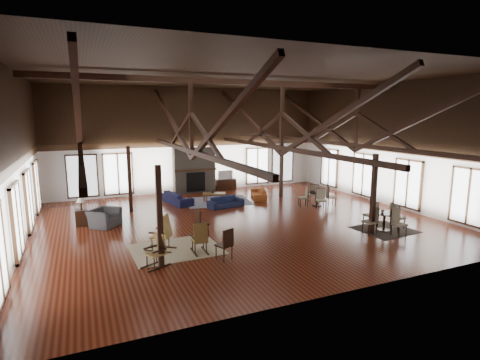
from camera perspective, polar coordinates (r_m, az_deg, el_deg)
name	(u,v)px	position (r m, az deg, el deg)	size (l,w,h in m)	color
floor	(239,221)	(15.99, -0.17, -6.31)	(16.00, 16.00, 0.00)	maroon
ceiling	(239,76)	(15.43, -0.18, 15.61)	(16.00, 14.00, 0.02)	black
wall_back	(192,140)	(22.02, -7.35, 6.01)	(16.00, 0.02, 6.00)	white
wall_front	(352,176)	(9.44, 16.66, 0.57)	(16.00, 0.02, 6.00)	white
wall_left	(15,160)	(14.35, -31.08, 2.63)	(0.02, 14.00, 6.00)	white
wall_right	(388,145)	(19.95, 21.58, 5.00)	(0.02, 14.00, 6.00)	white
roof_truss	(239,126)	(15.36, -0.18, 8.28)	(15.60, 14.07, 3.14)	black
post_grid	(239,186)	(15.63, -0.17, -0.93)	(8.16, 7.16, 3.05)	black
fireplace	(194,170)	(21.89, -7.01, 1.48)	(2.50, 0.69, 2.60)	#695D50
ceiling_fan	(261,134)	(14.67, 3.17, 7.03)	(1.60, 1.60, 0.75)	black
sofa_navy_front	(226,202)	(18.35, -2.18, -3.36)	(1.76, 0.69, 0.51)	#131936
sofa_navy_left	(178,198)	(19.30, -9.48, -2.70)	(0.80, 2.04, 0.60)	black
sofa_orange	(259,193)	(20.36, 2.86, -2.04)	(0.69, 1.76, 0.51)	#A04F1E
coffee_table	(214,194)	(19.53, -3.96, -2.16)	(1.30, 0.94, 0.45)	brown
vase	(213,191)	(19.56, -4.11, -1.71)	(0.17, 0.17, 0.18)	#B2B2B2
armchair	(104,218)	(16.15, -19.98, -5.43)	(1.11, 0.97, 0.72)	#303033
side_table_lamp	(82,214)	(16.62, -22.99, -4.79)	(0.49, 0.49, 1.26)	black
rocking_chair_a	(163,234)	(12.79, -11.60, -8.02)	(1.05, 0.96, 1.21)	olive
rocking_chair_b	(200,239)	(12.36, -6.12, -8.91)	(0.47, 0.81, 1.04)	olive
rocking_chair_c	(158,250)	(11.58, -12.43, -10.44)	(0.90, 0.71, 1.03)	olive
side_chair_a	(200,221)	(14.06, -6.14, -6.18)	(0.50, 0.50, 1.00)	black
side_chair_b	(226,242)	(11.70, -2.14, -9.41)	(0.56, 0.56, 1.02)	black
cafe_table_near	(384,218)	(15.64, 21.12, -5.45)	(1.92, 1.92, 1.00)	black
cafe_table_far	(317,196)	(18.92, 11.66, -2.44)	(1.90, 1.90, 0.97)	black
cup_near	(382,211)	(15.56, 20.89, -4.48)	(0.13, 0.13, 0.10)	#B2B2B2
cup_far	(316,191)	(18.83, 11.54, -1.68)	(0.12, 0.12, 0.10)	#B2B2B2
tv_console	(225,184)	(22.74, -2.23, -0.63)	(1.25, 0.47, 0.62)	black
television	(225,175)	(22.63, -2.33, 0.81)	(0.94, 0.12, 0.54)	#B2B2B2
rug_tan	(176,249)	(12.96, -9.69, -10.36)	(2.91, 2.28, 0.01)	tan
rug_navy	(218,201)	(19.62, -3.39, -3.25)	(3.27, 2.45, 0.01)	#1B1E4B
rug_dark	(385,230)	(15.91, 21.18, -7.06)	(2.06, 1.87, 0.01)	black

